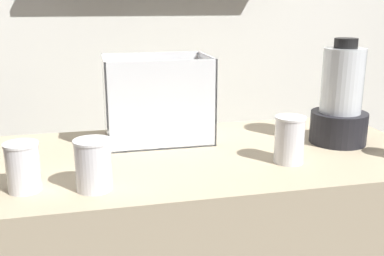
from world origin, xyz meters
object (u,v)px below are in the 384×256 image
juice_cup_pomegranate_far_left (23,170)px  juice_cup_orange_middle (289,143)px  juice_cup_orange_left (94,168)px  carrot_display_bin (157,114)px  blender_pitcher (340,103)px

juice_cup_pomegranate_far_left → juice_cup_orange_middle: bearing=3.4°
juice_cup_orange_left → juice_cup_orange_middle: 0.54m
carrot_display_bin → juice_cup_pomegranate_far_left: bearing=-137.6°
juice_cup_orange_left → carrot_display_bin: bearing=60.4°
blender_pitcher → juice_cup_orange_left: blender_pitcher is taller
juice_cup_pomegranate_far_left → juice_cup_orange_left: juice_cup_orange_left is taller
blender_pitcher → juice_cup_pomegranate_far_left: bearing=-169.2°
juice_cup_orange_left → juice_cup_pomegranate_far_left: bearing=169.8°
juice_cup_pomegranate_far_left → juice_cup_orange_middle: 0.70m
juice_cup_pomegranate_far_left → carrot_display_bin: bearing=42.4°
blender_pitcher → juice_cup_pomegranate_far_left: blender_pitcher is taller
juice_cup_pomegranate_far_left → juice_cup_orange_left: 0.17m
carrot_display_bin → juice_cup_pomegranate_far_left: carrot_display_bin is taller
blender_pitcher → juice_cup_orange_middle: (-0.23, -0.14, -0.07)m
juice_cup_pomegranate_far_left → juice_cup_orange_left: bearing=-10.2°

